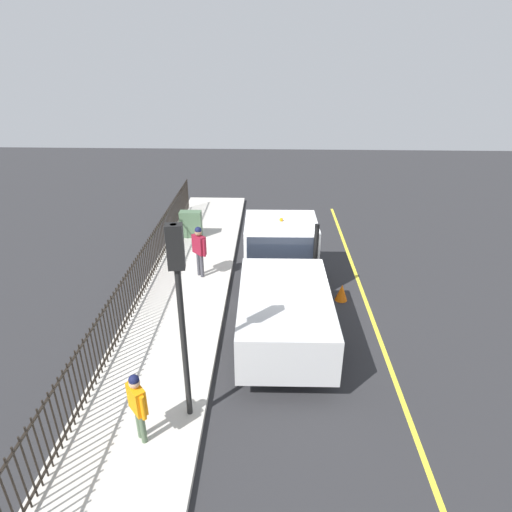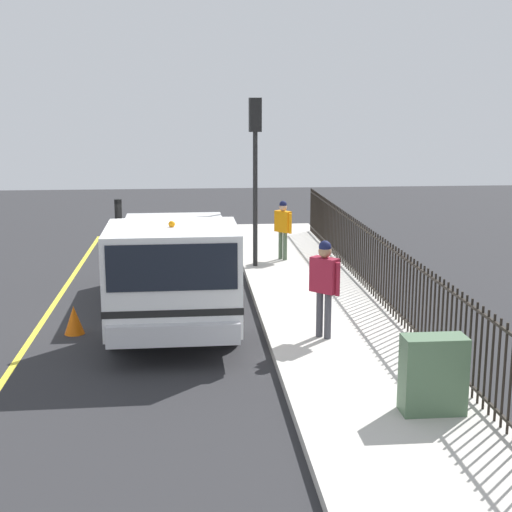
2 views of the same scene
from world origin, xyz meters
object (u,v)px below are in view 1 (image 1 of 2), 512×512
(work_truck, at_px, (282,273))
(traffic_light_near, at_px, (179,289))
(pedestrian_distant, at_px, (137,401))
(worker_standing, at_px, (199,246))
(traffic_cone, at_px, (342,292))
(utility_cabinet, at_px, (191,224))

(work_truck, height_order, traffic_light_near, traffic_light_near)
(pedestrian_distant, relative_size, traffic_light_near, 0.37)
(worker_standing, bearing_deg, pedestrian_distant, -45.52)
(traffic_light_near, relative_size, traffic_cone, 7.85)
(traffic_cone, bearing_deg, worker_standing, -14.04)
(traffic_light_near, bearing_deg, worker_standing, 89.87)
(pedestrian_distant, xyz_separation_m, traffic_cone, (-4.77, -5.73, -0.88))
(work_truck, xyz_separation_m, traffic_light_near, (2.04, 4.43, 1.99))
(traffic_light_near, xyz_separation_m, traffic_cone, (-3.95, -5.01, -2.95))
(worker_standing, bearing_deg, work_truck, 13.14)
(worker_standing, xyz_separation_m, traffic_cone, (-4.64, 1.16, -0.99))
(traffic_cone, bearing_deg, traffic_light_near, 51.74)
(work_truck, distance_m, traffic_cone, 2.22)
(pedestrian_distant, xyz_separation_m, utility_cabinet, (0.76, -10.29, -0.45))
(work_truck, xyz_separation_m, pedestrian_distant, (2.86, 5.15, -0.08))
(utility_cabinet, bearing_deg, traffic_light_near, 99.39)
(work_truck, height_order, worker_standing, work_truck)
(worker_standing, xyz_separation_m, utility_cabinet, (0.89, -3.41, -0.56))
(utility_cabinet, bearing_deg, work_truck, 125.17)
(worker_standing, bearing_deg, traffic_cone, 31.53)
(traffic_cone, bearing_deg, utility_cabinet, -39.54)
(work_truck, relative_size, pedestrian_distant, 4.22)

